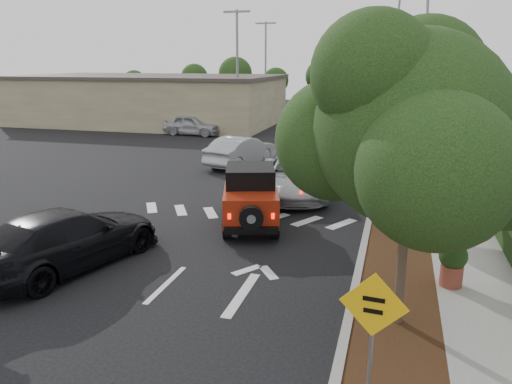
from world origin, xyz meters
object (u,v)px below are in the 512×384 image
at_px(speed_hump_sign, 373,321).
at_px(red_jeep, 250,195).
at_px(silver_suv_ahead, 294,177).
at_px(black_suv_oncoming, 67,238).

bearing_deg(speed_hump_sign, red_jeep, 123.36).
distance_m(red_jeep, silver_suv_ahead, 4.17).
distance_m(red_jeep, black_suv_oncoming, 6.10).
bearing_deg(speed_hump_sign, black_suv_oncoming, 161.55).
xyz_separation_m(red_jeep, speed_hump_sign, (4.48, -8.46, 0.54)).
height_order(silver_suv_ahead, black_suv_oncoming, black_suv_oncoming).
bearing_deg(silver_suv_ahead, speed_hump_sign, -87.51).
bearing_deg(red_jeep, silver_suv_ahead, 63.72).
bearing_deg(red_jeep, speed_hump_sign, -79.31).
bearing_deg(speed_hump_sign, silver_suv_ahead, 112.37).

